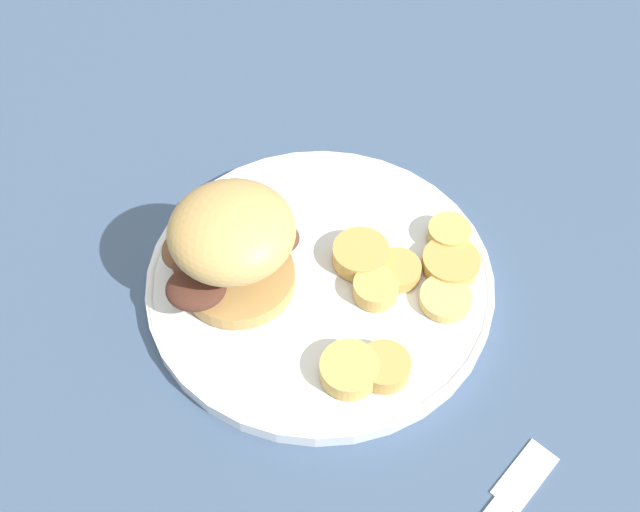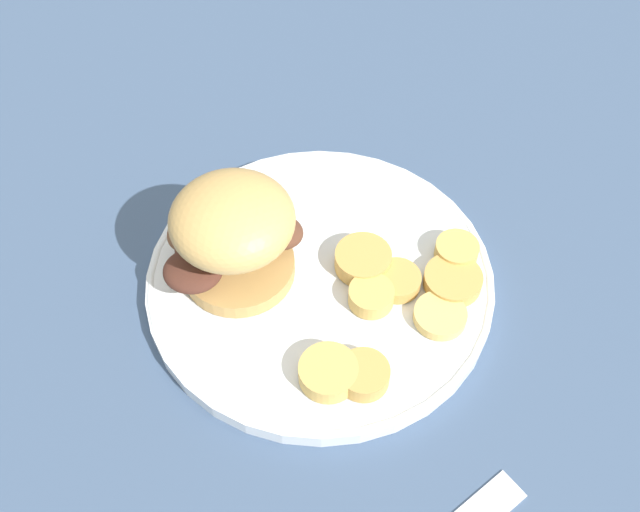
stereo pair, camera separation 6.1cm
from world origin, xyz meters
name	(u,v)px [view 2 (the right image)]	position (x,y,z in m)	size (l,w,h in m)	color
ground_plane	(320,285)	(0.00, 0.00, 0.00)	(4.00, 4.00, 0.00)	#3D5170
dinner_plate	(320,279)	(0.00, 0.00, 0.01)	(0.29, 0.29, 0.02)	white
sandwich	(231,233)	(-0.06, -0.04, 0.07)	(0.12, 0.13, 0.09)	tan
potato_round_0	(453,280)	(0.10, 0.05, 0.02)	(0.05, 0.05, 0.01)	tan
potato_round_1	(440,315)	(0.11, 0.02, 0.02)	(0.04, 0.04, 0.01)	#DBB766
potato_round_2	(364,375)	(0.08, -0.06, 0.02)	(0.04, 0.04, 0.02)	tan
potato_round_3	(397,281)	(0.06, 0.03, 0.02)	(0.04, 0.04, 0.01)	tan
potato_round_4	(328,372)	(0.06, -0.08, 0.02)	(0.05, 0.05, 0.02)	tan
potato_round_5	(457,251)	(0.09, 0.08, 0.02)	(0.04, 0.04, 0.02)	tan
potato_round_6	(363,260)	(0.03, 0.03, 0.02)	(0.05, 0.05, 0.02)	tan
potato_round_7	(371,296)	(0.05, 0.00, 0.02)	(0.04, 0.04, 0.02)	tan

